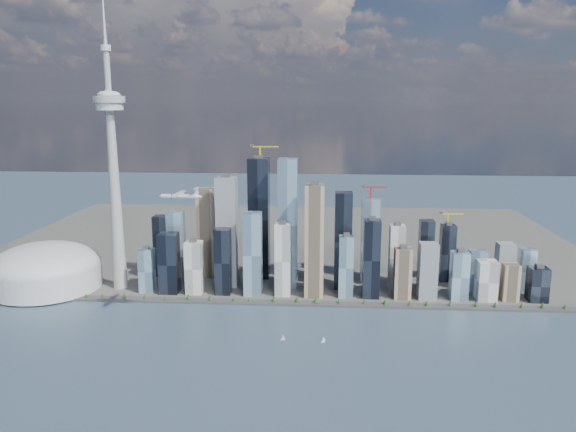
# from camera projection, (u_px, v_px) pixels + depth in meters

# --- Properties ---
(ground) EXTENTS (4000.00, 4000.00, 0.00)m
(ground) POSITION_uv_depth(u_px,v_px,m) (258.00, 371.00, 748.58)
(ground) COLOR #35495D
(ground) RESTS_ON ground
(seawall) EXTENTS (1100.00, 22.00, 4.00)m
(seawall) POSITION_uv_depth(u_px,v_px,m) (275.00, 303.00, 992.30)
(seawall) COLOR #383838
(seawall) RESTS_ON ground
(land) EXTENTS (1400.00, 900.00, 3.00)m
(land) POSITION_uv_depth(u_px,v_px,m) (291.00, 240.00, 1431.83)
(land) COLOR #4C4C47
(land) RESTS_ON ground
(shoreline_trees) EXTENTS (960.53, 7.20, 8.80)m
(shoreline_trees) POSITION_uv_depth(u_px,v_px,m) (275.00, 299.00, 990.91)
(shoreline_trees) COLOR #3F2D1E
(shoreline_trees) RESTS_ON seawall
(skyscraper_cluster) EXTENTS (736.00, 142.00, 266.23)m
(skyscraper_cluster) POSITION_uv_depth(u_px,v_px,m) (310.00, 247.00, 1056.57)
(skyscraper_cluster) COLOR black
(skyscraper_cluster) RESTS_ON land
(needle_tower) EXTENTS (56.00, 56.00, 550.50)m
(needle_tower) POSITION_uv_depth(u_px,v_px,m) (113.00, 166.00, 1022.75)
(needle_tower) COLOR #9FA09B
(needle_tower) RESTS_ON land
(dome_stadium) EXTENTS (200.00, 200.00, 86.00)m
(dome_stadium) POSITION_uv_depth(u_px,v_px,m) (46.00, 269.00, 1062.51)
(dome_stadium) COLOR silver
(dome_stadium) RESTS_ON land
(airplane) EXTENTS (66.90, 59.07, 16.34)m
(airplane) POSITION_uv_depth(u_px,v_px,m) (180.00, 196.00, 844.25)
(airplane) COLOR silver
(airplane) RESTS_ON ground
(sailboat_west) EXTENTS (6.84, 2.11, 9.49)m
(sailboat_west) POSITION_uv_depth(u_px,v_px,m) (283.00, 338.00, 843.50)
(sailboat_west) COLOR silver
(sailboat_west) RESTS_ON ground
(sailboat_east) EXTENTS (7.30, 3.85, 10.21)m
(sailboat_east) POSITION_uv_depth(u_px,v_px,m) (323.00, 340.00, 835.62)
(sailboat_east) COLOR silver
(sailboat_east) RESTS_ON ground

